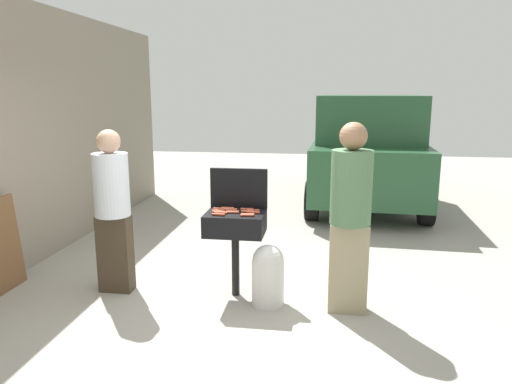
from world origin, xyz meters
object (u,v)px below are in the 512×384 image
at_px(bbq_grill, 235,226).
at_px(person_left, 112,206).
at_px(hot_dog_5, 232,212).
at_px(hot_dog_4, 231,210).
at_px(hot_dog_10, 218,215).
at_px(parked_minivan, 367,149).
at_px(hot_dog_13, 253,212).
at_px(hot_dog_9, 247,209).
at_px(hot_dog_11, 247,215).
at_px(person_right, 350,212).
at_px(hot_dog_2, 253,210).
at_px(hot_dog_1, 221,213).
at_px(hot_dog_12, 228,208).
at_px(hot_dog_14, 220,209).
at_px(hot_dog_3, 233,211).
at_px(propane_tank, 268,274).
at_px(hot_dog_0, 248,215).
at_px(hot_dog_8, 219,210).
at_px(hot_dog_6, 219,212).
at_px(hot_dog_7, 248,211).

height_order(bbq_grill, person_left, person_left).
bearing_deg(hot_dog_5, hot_dog_4, 110.53).
distance_m(hot_dog_10, parked_minivan, 5.07).
height_order(hot_dog_10, hot_dog_13, same).
height_order(hot_dog_9, hot_dog_11, same).
bearing_deg(hot_dog_11, person_right, -4.63).
distance_m(hot_dog_11, parked_minivan, 4.96).
height_order(hot_dog_9, hot_dog_13, same).
xyz_separation_m(hot_dog_2, hot_dog_11, (-0.03, -0.21, 0.00)).
distance_m(hot_dog_1, hot_dog_12, 0.20).
height_order(hot_dog_2, hot_dog_14, same).
height_order(hot_dog_3, person_right, person_right).
xyz_separation_m(hot_dog_10, hot_dog_12, (0.04, 0.27, 0.00)).
distance_m(hot_dog_14, propane_tank, 0.84).
bearing_deg(propane_tank, hot_dog_3, 153.29).
relative_size(hot_dog_0, hot_dog_8, 1.00).
relative_size(hot_dog_2, hot_dog_6, 1.00).
bearing_deg(hot_dog_0, propane_tank, -22.04).
distance_m(hot_dog_0, person_left, 1.42).
bearing_deg(hot_dog_5, person_right, -8.95).
height_order(hot_dog_3, hot_dog_14, same).
xyz_separation_m(hot_dog_10, hot_dog_11, (0.28, 0.01, 0.00)).
distance_m(bbq_grill, hot_dog_14, 0.26).
xyz_separation_m(hot_dog_6, hot_dog_11, (0.31, -0.10, 0.00)).
relative_size(hot_dog_10, hot_dog_14, 1.00).
xyz_separation_m(hot_dog_6, person_left, (-1.11, -0.04, 0.04)).
bearing_deg(hot_dog_9, hot_dog_13, -54.72).
height_order(hot_dog_3, hot_dog_6, same).
bearing_deg(hot_dog_14, parked_minivan, 67.82).
bearing_deg(hot_dog_0, hot_dog_11, -93.75).
height_order(hot_dog_2, person_left, person_left).
bearing_deg(propane_tank, hot_dog_6, 163.08).
xyz_separation_m(hot_dog_6, hot_dog_12, (0.06, 0.16, 0.00)).
bearing_deg(person_left, hot_dog_14, 0.20).
height_order(hot_dog_2, hot_dog_12, same).
bearing_deg(hot_dog_12, hot_dog_11, -46.63).
bearing_deg(hot_dog_11, hot_dog_14, 144.76).
bearing_deg(bbq_grill, person_right, -10.28).
bearing_deg(hot_dog_9, hot_dog_7, -76.05).
relative_size(hot_dog_0, hot_dog_1, 1.00).
height_order(hot_dog_4, propane_tank, hot_dog_4).
bearing_deg(hot_dog_9, hot_dog_10, -133.30).
xyz_separation_m(hot_dog_1, propane_tank, (0.50, -0.12, -0.57)).
bearing_deg(hot_dog_7, hot_dog_5, -160.57).
bearing_deg(bbq_grill, hot_dog_5, -134.08).
bearing_deg(hot_dog_14, propane_tank, -27.88).
height_order(hot_dog_4, hot_dog_8, same).
bearing_deg(person_right, hot_dog_9, -8.72).
xyz_separation_m(hot_dog_7, parked_minivan, (1.53, 4.57, 0.13)).
bearing_deg(hot_dog_8, hot_dog_11, -26.05).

